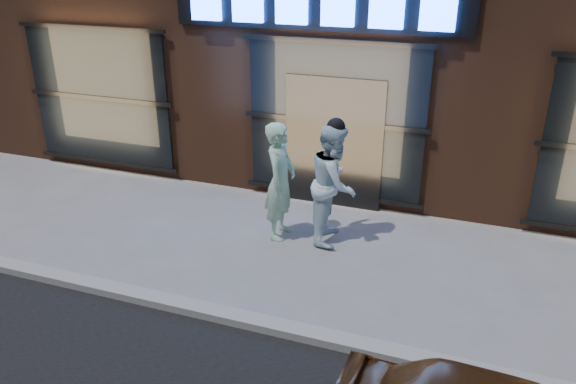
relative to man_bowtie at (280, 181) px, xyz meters
name	(u,v)px	position (x,y,z in m)	size (l,w,h in m)	color
ground	(249,325)	(0.47, -2.42, -0.98)	(90.00, 90.00, 0.00)	slate
curb	(249,321)	(0.47, -2.42, -0.92)	(60.00, 0.25, 0.12)	gray
man_bowtie	(280,181)	(0.00, 0.00, 0.00)	(0.72, 0.47, 1.97)	#BBF6CD
man_cap	(334,183)	(0.84, 0.19, 0.01)	(0.96, 0.75, 1.98)	white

